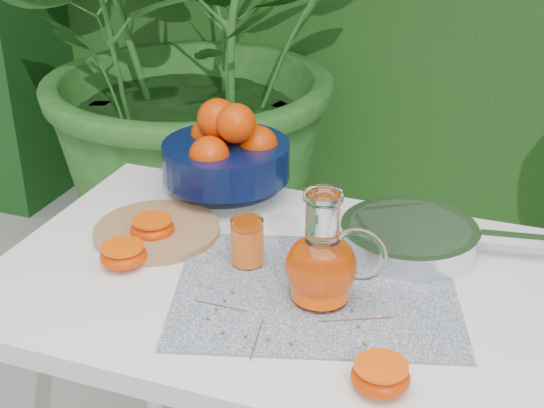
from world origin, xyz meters
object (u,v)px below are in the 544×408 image
(fruit_bowl, at_px, (227,152))
(saute_pan, at_px, (411,236))
(cutting_board, at_px, (157,231))
(juice_pitcher, at_px, (322,264))
(white_table, at_px, (268,308))

(fruit_bowl, bearing_deg, saute_pan, -13.43)
(cutting_board, xyz_separation_m, fruit_bowl, (0.06, 0.22, 0.09))
(fruit_bowl, bearing_deg, juice_pitcher, -46.57)
(fruit_bowl, height_order, juice_pitcher, fruit_bowl)
(fruit_bowl, bearing_deg, white_table, -54.43)
(saute_pan, bearing_deg, cutting_board, -166.06)
(cutting_board, distance_m, saute_pan, 0.50)
(juice_pitcher, distance_m, saute_pan, 0.26)
(fruit_bowl, xyz_separation_m, saute_pan, (0.43, -0.10, -0.07))
(fruit_bowl, relative_size, juice_pitcher, 1.54)
(white_table, bearing_deg, fruit_bowl, 125.57)
(saute_pan, bearing_deg, white_table, -142.43)
(juice_pitcher, bearing_deg, cutting_board, 163.34)
(cutting_board, height_order, fruit_bowl, fruit_bowl)
(white_table, relative_size, cutting_board, 3.95)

